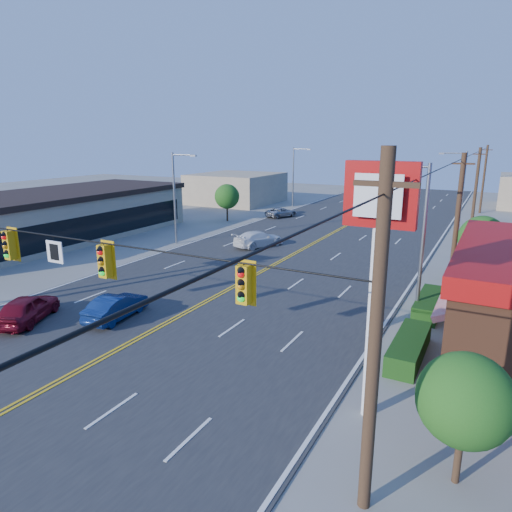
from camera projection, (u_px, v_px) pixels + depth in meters
The scene contains 20 objects.
ground at pixel (49, 388), 17.20m from camera, with size 160.00×160.00×0.00m, color gray.
road at pixel (277, 263), 34.28m from camera, with size 20.00×120.00×0.06m, color #2D2D30.
signal_span at pixel (31, 263), 16.04m from camera, with size 24.32×0.34×9.00m.
kfc_pylon at pixel (378, 242), 14.09m from camera, with size 2.20×0.36×8.50m.
strip_mall at pixel (53, 216), 42.05m from camera, with size 10.40×26.40×4.40m.
streetlight_se at pixel (419, 233), 23.11m from camera, with size 2.55×0.25×8.00m.
streetlight_ne at pixel (460, 188), 43.61m from camera, with size 2.55×0.25×8.00m.
streetlight_sw at pixel (176, 193), 39.79m from camera, with size 2.55×0.25×8.00m.
streetlight_nw at pixel (295, 174), 62.00m from camera, with size 2.55×0.25×8.00m.
utility_pole_near at pixel (456, 228), 25.97m from camera, with size 0.28×0.28×8.40m, color #47301E.
utility_pole_mid at pixel (475, 195), 41.34m from camera, with size 0.28×0.28×8.40m, color #47301E.
utility_pole_far at pixel (484, 180), 56.72m from camera, with size 0.28×0.28×8.40m, color #47301E.
tree_kfc_rear at pixel (482, 239), 29.11m from camera, with size 2.94×2.94×4.41m.
tree_kfc_front at pixel (465, 400), 11.90m from camera, with size 2.52×2.52×3.78m.
tree_west at pixel (227, 197), 51.48m from camera, with size 2.80×2.80×4.20m.
bld_west_far at pixel (237, 188), 66.80m from camera, with size 11.00×12.00×4.20m, color tan.
car_magenta at pixel (27, 309), 23.19m from camera, with size 1.67×4.14×1.41m, color maroon.
car_blue at pixel (116, 308), 23.63m from camera, with size 1.36×3.91×1.29m, color navy.
car_white at pixel (258, 240), 39.39m from camera, with size 1.90×4.67×1.36m, color white.
car_silver at pixel (282, 213), 54.35m from camera, with size 1.86×4.04×1.12m, color #98989D.
Camera 1 is at (14.15, -9.91, 9.14)m, focal length 32.00 mm.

